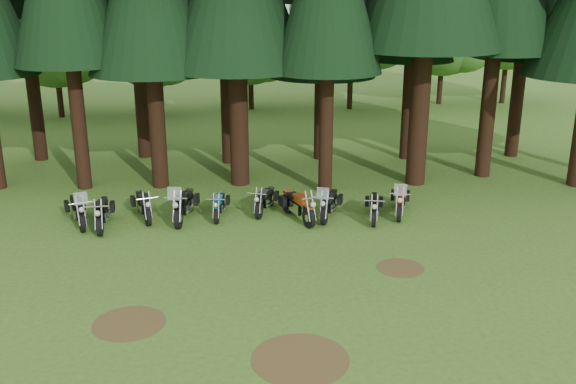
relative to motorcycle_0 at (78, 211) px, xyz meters
name	(u,v)px	position (x,y,z in m)	size (l,w,h in m)	color
ground	(248,282)	(5.65, -5.16, -0.50)	(120.00, 120.00, 0.00)	#38631F
decid_2	(58,37)	(-4.79, 19.62, 4.46)	(6.72, 6.53, 8.40)	black
decid_3	(154,43)	(0.94, 19.97, 4.01)	(6.12, 5.95, 7.65)	black
decid_4	(254,43)	(7.23, 21.16, 3.87)	(5.93, 5.76, 7.41)	black
decid_5	(359,13)	(13.94, 20.55, 5.73)	(8.45, 8.21, 10.56)	black
decid_6	(450,28)	(20.50, 21.84, 4.70)	(7.06, 6.86, 8.82)	black
decid_7	(518,12)	(25.11, 21.67, 5.72)	(8.44, 8.20, 10.55)	black
dirt_patch_0	(129,323)	(2.65, -7.16, -0.49)	(1.80, 1.80, 0.01)	#4C3D1E
dirt_patch_1	(400,268)	(10.15, -4.66, -0.49)	(1.40, 1.40, 0.01)	#4C3D1E
dirt_patch_2	(300,359)	(6.65, -9.16, -0.49)	(2.20, 2.20, 0.01)	#4C3D1E
motorcycle_0	(78,211)	(0.00, 0.00, 0.00)	(1.08, 2.32, 1.49)	black
motorcycle_1	(102,214)	(0.88, -0.35, -0.02)	(0.38, 2.33, 0.95)	black
motorcycle_2	(143,206)	(2.18, 0.41, -0.04)	(0.76, 2.18, 0.91)	black
motorcycle_3	(184,206)	(3.63, 0.09, 0.03)	(0.75, 2.52, 1.58)	black
motorcycle_4	(219,206)	(4.86, 0.31, -0.08)	(0.40, 2.01, 0.82)	black
motorcycle_5	(265,201)	(6.52, 0.63, -0.06)	(0.87, 2.02, 0.86)	black
motorcycle_6	(298,206)	(7.61, -0.31, 0.00)	(0.95, 2.32, 0.98)	black
motorcycle_7	(329,205)	(8.76, -0.16, -0.02)	(1.10, 2.21, 1.43)	black
motorcycle_8	(374,207)	(10.30, -0.51, -0.06)	(0.61, 2.09, 0.86)	black
motorcycle_9	(400,201)	(11.35, -0.08, -0.01)	(0.93, 2.32, 1.47)	black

